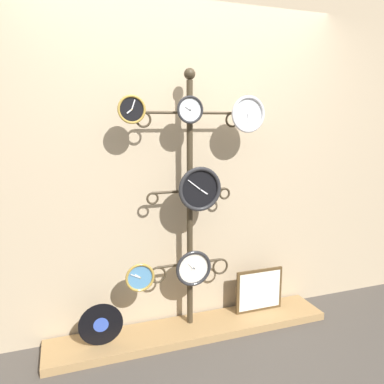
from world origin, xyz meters
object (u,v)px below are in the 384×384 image
display_stand (190,231)px  clock_middle_center (200,189)px  clock_top_center (190,110)px  clock_bottom_left (140,277)px  clock_top_left (132,109)px  clock_bottom_center (193,268)px  clock_top_right (248,114)px  picture_frame (259,290)px  vinyl_record (101,325)px

display_stand → clock_middle_center: size_ratio=6.14×
clock_top_center → clock_bottom_left: (-0.39, -0.03, -1.16)m
clock_top_center → clock_top_left: bearing=-178.1°
clock_top_left → clock_middle_center: 0.73m
clock_bottom_center → clock_top_right: bearing=-1.5°
display_stand → clock_middle_center: 0.36m
clock_top_right → picture_frame: 1.45m
display_stand → vinyl_record: size_ratio=6.40×
clock_top_right → clock_bottom_left: bearing=-178.7°
clock_bottom_left → clock_bottom_center: size_ratio=0.76×
display_stand → clock_top_right: bearing=-12.4°
display_stand → vinyl_record: bearing=-173.0°
display_stand → clock_top_left: size_ratio=10.60×
clock_bottom_left → clock_bottom_center: clock_bottom_center is taller
clock_middle_center → vinyl_record: clock_middle_center is taller
clock_top_center → clock_top_right: bearing=-1.8°
display_stand → clock_top_center: size_ratio=10.34×
clock_top_left → clock_top_center: (0.41, 0.01, 0.00)m
display_stand → clock_middle_center: bearing=-69.6°
clock_top_right → clock_bottom_center: size_ratio=0.97×
clock_top_left → clock_bottom_center: 1.24m
clock_bottom_center → clock_top_center: bearing=172.8°
clock_top_center → picture_frame: bearing=5.6°
clock_top_center → display_stand: bearing=71.9°
clock_top_left → clock_bottom_left: bearing=-41.2°
clock_bottom_left → picture_frame: 1.07m
vinyl_record → clock_bottom_center: bearing=0.3°
clock_middle_center → clock_bottom_left: 0.76m
display_stand → clock_bottom_center: display_stand is taller
clock_bottom_center → vinyl_record: size_ratio=0.89×
display_stand → clock_top_left: 1.00m
display_stand → clock_bottom_center: 0.28m
clock_top_right → vinyl_record: (-1.11, 0.01, -1.46)m
clock_top_left → picture_frame: size_ratio=0.45×
display_stand → picture_frame: 0.83m
clock_top_center → picture_frame: clock_top_center is taller
vinyl_record → clock_top_center: bearing=0.6°
clock_top_left → vinyl_record: size_ratio=0.60×
clock_bottom_left → display_stand: bearing=15.0°
clock_middle_center → clock_bottom_center: 0.61m
display_stand → clock_top_right: (0.42, -0.09, 0.87)m
clock_top_left → picture_frame: bearing=4.2°
clock_top_center → clock_bottom_left: 1.23m
clock_middle_center → vinyl_record: size_ratio=1.04×
clock_middle_center → clock_bottom_center: (-0.04, 0.02, -0.60)m
vinyl_record → clock_top_left: bearing=-1.5°
clock_top_left → vinyl_record: (-0.26, 0.01, -1.49)m
clock_top_left → clock_bottom_left: clock_top_left is taller
clock_top_right → clock_bottom_left: size_ratio=1.28×
clock_top_center → picture_frame: (0.63, 0.06, -1.46)m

